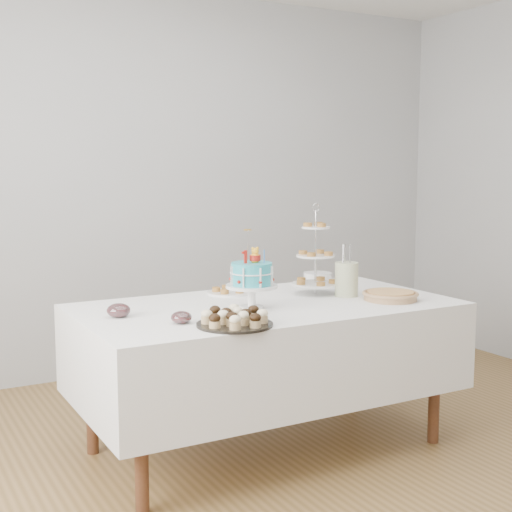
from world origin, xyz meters
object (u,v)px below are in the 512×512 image
pastry_plate (229,291)px  utensil_pitcher (347,278)px  cupcake_tray (235,317)px  tiered_stand (316,256)px  jam_bowl_a (181,318)px  jam_bowl_b (119,311)px  table (266,347)px  plate_stack (318,278)px  pie (390,295)px  birthday_cake (252,287)px

pastry_plate → utensil_pitcher: (0.53, -0.37, 0.08)m
cupcake_tray → tiered_stand: bearing=32.9°
jam_bowl_a → utensil_pitcher: size_ratio=0.34×
jam_bowl_a → jam_bowl_b: bearing=127.6°
table → jam_bowl_a: bearing=-159.3°
plate_stack → utensil_pitcher: size_ratio=0.60×
pastry_plate → jam_bowl_b: size_ratio=2.23×
table → cupcake_tray: cupcake_tray is taller
utensil_pitcher → pie: bearing=-58.4°
cupcake_tray → pie: (1.00, 0.14, -0.01)m
pie → jam_bowl_a: (-1.19, 0.02, 0.00)m
plate_stack → pastry_plate: 0.62m
jam_bowl_a → utensil_pitcher: (1.05, 0.19, 0.07)m
tiered_stand → pastry_plate: 0.51m
birthday_cake → jam_bowl_a: size_ratio=4.14×
jam_bowl_a → utensil_pitcher: 1.07m
birthday_cake → cupcake_tray: 0.39m
birthday_cake → jam_bowl_a: bearing=-157.8°
jam_bowl_b → jam_bowl_a: bearing=-52.4°
birthday_cake → tiered_stand: 0.55m
birthday_cake → pie: 0.77m
table → tiered_stand: bearing=17.2°
tiered_stand → jam_bowl_b: size_ratio=4.51×
pie → plate_stack: (-0.04, 0.63, 0.01)m
table → pie: size_ratio=6.50×
tiered_stand → cupcake_tray: bearing=-147.1°
table → pastry_plate: bearing=96.4°
table → tiered_stand: 0.59m
jam_bowl_a → plate_stack: bearing=28.1°
birthday_cake → pastry_plate: (0.09, 0.42, -0.09)m
table → plate_stack: (0.58, 0.40, 0.26)m
tiered_stand → utensil_pitcher: bearing=-51.2°
pie → jam_bowl_a: bearing=179.2°
jam_bowl_a → pastry_plate: bearing=46.8°
jam_bowl_b → cupcake_tray: bearing=-47.1°
tiered_stand → pie: bearing=-54.6°
table → tiered_stand: tiered_stand is taller
birthday_cake → cupcake_tray: (-0.25, -0.29, -0.07)m
cupcake_tray → jam_bowl_a: size_ratio=3.60×
tiered_stand → plate_stack: bearing=54.0°
jam_bowl_a → utensil_pitcher: bearing=10.3°
tiered_stand → plate_stack: (0.21, 0.28, -0.18)m
tiered_stand → plate_stack: size_ratio=2.98×
plate_stack → pastry_plate: plate_stack is taller
cupcake_tray → jam_bowl_b: 0.58m
tiered_stand → jam_bowl_b: 1.16m
cupcake_tray → plate_stack: cupcake_tray is taller
birthday_cake → cupcake_tray: birthday_cake is taller
pie → plate_stack: size_ratio=1.75×
pie → pastry_plate: size_ratio=1.19×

